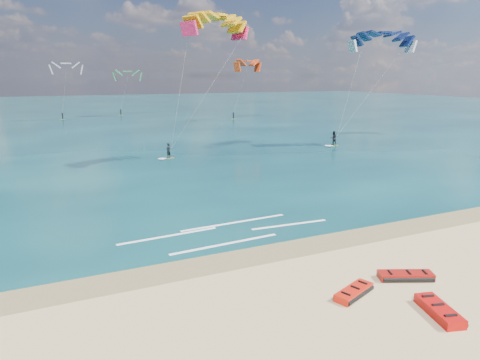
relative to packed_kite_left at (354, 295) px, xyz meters
name	(u,v)px	position (x,y,z in m)	size (l,w,h in m)	color
ground	(128,149)	(-2.15, 42.58, 0.00)	(320.00, 320.00, 0.00)	tan
wet_sand_strip	(253,256)	(-2.15, 5.58, 0.00)	(320.00, 2.40, 0.01)	olive
sea	(84,112)	(-2.15, 106.58, 0.02)	(320.00, 200.00, 0.04)	#092931
packed_kite_left	(354,295)	(0.00, 0.00, 0.00)	(2.35, 1.02, 0.37)	red
packed_kite_mid	(405,279)	(3.20, 0.23, 0.00)	(2.70, 1.08, 0.39)	#9F110B
packed_kite_right	(439,315)	(2.08, -2.65, 0.00)	(2.51, 1.22, 0.44)	#C20B08
kitesurfer_main	(192,82)	(3.15, 31.47, 8.61)	(10.82, 7.63, 16.69)	gold
kitesurfer_far	(361,79)	(26.45, 32.37, 8.80)	(12.31, 5.18, 16.27)	#ACBF1C
shoreline_foam	(229,231)	(-1.95, 9.36, 0.04)	(13.19, 3.65, 0.01)	white
distant_kites	(77,90)	(-4.83, 85.19, 6.21)	(71.59, 31.27, 14.72)	#24619E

